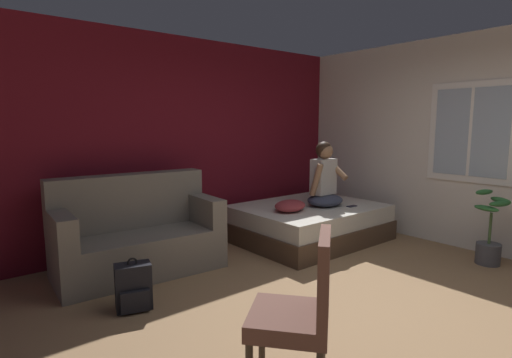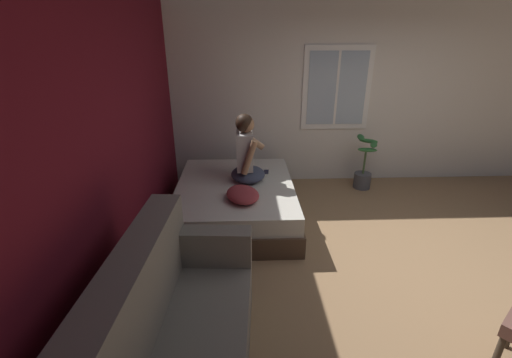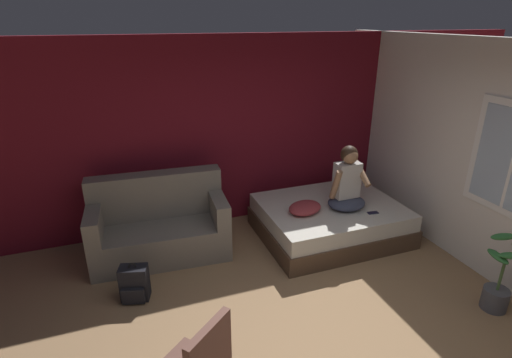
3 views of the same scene
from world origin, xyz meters
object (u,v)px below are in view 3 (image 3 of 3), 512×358
bed (330,220)px  person_seated (347,183)px  couch (159,226)px  potted_plant (499,285)px  backpack (134,284)px  cell_phone (373,213)px  throw_pillow (305,208)px

bed → person_seated: person_seated is taller
couch → potted_plant: size_ratio=2.06×
bed → couch: 2.34m
bed → person_seated: (0.14, -0.15, 0.60)m
person_seated → backpack: (-2.84, -0.35, -0.64)m
couch → cell_phone: (2.70, -0.78, 0.09)m
throw_pillow → potted_plant: 2.31m
potted_plant → couch: bearing=143.7°
cell_phone → backpack: bearing=97.6°
person_seated → throw_pillow: 0.66m
couch → person_seated: person_seated is taller
bed → potted_plant: size_ratio=2.27×
cell_phone → potted_plant: size_ratio=0.17×
bed → cell_phone: (0.39, -0.42, 0.25)m
bed → couch: couch is taller
person_seated → cell_phone: (0.26, -0.27, -0.35)m
bed → backpack: (-2.71, -0.50, -0.04)m
person_seated → throw_pillow: (-0.59, 0.05, -0.29)m
cell_phone → potted_plant: (0.48, -1.55, -0.18)m
bed → potted_plant: (0.87, -1.98, 0.07)m
bed → potted_plant: potted_plant is taller
throw_pillow → backpack: bearing=-170.0°
couch → backpack: (-0.40, -0.85, -0.20)m
backpack → potted_plant: size_ratio=0.54×
bed → throw_pillow: size_ratio=4.02×
person_seated → cell_phone: 0.51m
throw_pillow → potted_plant: bearing=-54.9°
backpack → throw_pillow: size_ratio=0.95×
throw_pillow → potted_plant: size_ratio=0.56×
couch → backpack: size_ratio=3.82×
cell_phone → bed: bearing=49.1°
backpack → cell_phone: (3.10, 0.07, 0.29)m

